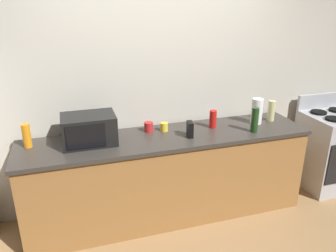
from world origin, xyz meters
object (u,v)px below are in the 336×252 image
Objects in this scene: stove_range at (329,150)px; microwave at (89,129)px; bottle_hot_sauce at (213,119)px; mug_red at (149,127)px; mug_yellow at (164,127)px; bottle_vinegar at (271,111)px; paper_towel_roll at (257,111)px; cordless_phone at (190,129)px; bottle_wine at (255,120)px; bottle_dish_soap at (27,136)px.

stove_range is 2.25× the size of microwave.
bottle_hot_sauce reaches higher than mug_red.
bottle_hot_sauce is 2.14× the size of mug_yellow.
mug_red is at bearing 176.34° from bottle_vinegar.
mug_yellow is at bearing 176.24° from stove_range.
bottle_vinegar reaches higher than mug_red.
microwave is 2.61× the size of bottle_hot_sauce.
mug_red is at bearing 10.99° from microwave.
paper_towel_roll is (1.74, 0.00, 0.00)m from microwave.
mug_red is (-0.35, 0.25, -0.03)m from cordless_phone.
paper_towel_roll reaches higher than stove_range.
stove_range is at bearing 8.03° from bottle_wine.
stove_range is at bearing -1.00° from microwave.
stove_range is 4.93× the size of bottle_dish_soap.
microwave is at bearing -179.00° from bottle_hot_sauce.
bottle_wine reaches higher than bottle_vinegar.
bottle_vinegar is at bearing 34.54° from bottle_wine.
bottle_dish_soap is 2.26× the size of mug_red.
bottle_vinegar reaches higher than stove_range.
microwave is 1.91× the size of bottle_wine.
bottle_dish_soap is at bearing 178.32° from bottle_hot_sauce.
bottle_vinegar is 2.60× the size of mug_yellow.
microwave reaches higher than bottle_wine.
microwave reaches higher than bottle_hot_sauce.
bottle_dish_soap is at bearing 172.38° from bottle_wine.
cordless_phone is 0.35m from bottle_hot_sauce.
bottle_dish_soap reaches higher than stove_range.
paper_towel_roll is 1.21× the size of bottle_vinegar.
bottle_vinegar is (1.00, 0.16, 0.04)m from cordless_phone.
mug_red is at bearing 171.97° from bottle_hot_sauce.
bottle_vinegar is 0.69m from bottle_hot_sauce.
microwave is at bearing 172.45° from bottle_wine.
bottle_hot_sauce is at bearing 177.75° from paper_towel_roll.
stove_range is at bearing -2.13° from bottle_dish_soap.
paper_towel_roll is 1.23× the size of bottle_dish_soap.
cordless_phone is at bearing -177.30° from stove_range.
cordless_phone is at bearing 173.27° from bottle_wine.
cordless_phone is (0.93, -0.13, -0.06)m from microwave.
mug_yellow is (-0.20, 0.22, -0.03)m from cordless_phone.
bottle_hot_sauce is (0.31, 0.15, 0.02)m from cordless_phone.
bottle_wine reaches higher than bottle_dish_soap.
cordless_phone is 0.68× the size of bottle_dish_soap.
bottle_wine is (0.65, -0.08, 0.05)m from cordless_phone.
bottle_hot_sauce is at bearing -6.95° from mug_yellow.
cordless_phone is at bearing -153.45° from bottle_hot_sauce.
cordless_phone is 1.75× the size of mug_yellow.
mug_yellow is (-1.20, 0.06, -0.07)m from bottle_vinegar.
mug_red is at bearing 153.44° from cordless_phone.
mug_red is (-1.15, 0.11, -0.09)m from paper_towel_roll.
microwave is 3.20× the size of cordless_phone.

